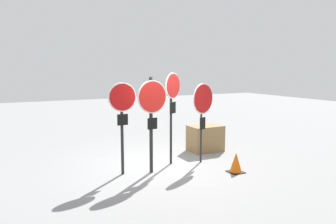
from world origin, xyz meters
The scene contains 7 objects.
ground_plane centered at (0.00, 0.00, 0.00)m, with size 40.00×40.00×0.00m, color gray.
stop_sign_0 centered at (-1.15, -0.18, 1.62)m, with size 0.71×0.13×2.28m.
stop_sign_1 centered at (-0.46, -0.39, 1.63)m, with size 0.81×0.18×2.40m.
stop_sign_2 centered at (0.35, 0.07, 1.83)m, with size 0.61×0.38×2.50m.
stop_sign_3 centered at (1.16, -0.18, 1.64)m, with size 0.80×0.30×2.21m.
traffic_cone_0 centered at (1.44, -1.31, 0.25)m, with size 0.37×0.37×0.51m.
storage_crate centered at (1.96, 0.87, 0.41)m, with size 1.03×0.70×0.82m.
Camera 1 is at (-3.70, -7.65, 2.60)m, focal length 35.00 mm.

